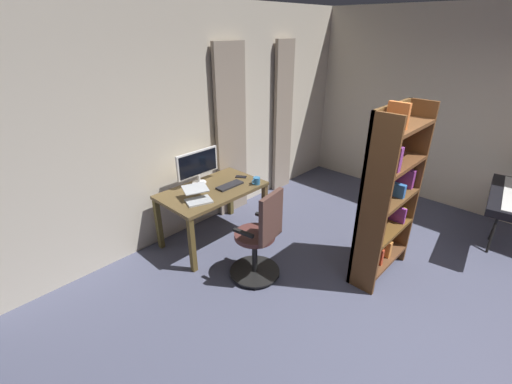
# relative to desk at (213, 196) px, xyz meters

# --- Properties ---
(ground_plane) EXTENTS (8.57, 8.57, 0.00)m
(ground_plane) POSITION_rel_desk_xyz_m (-0.29, 2.77, -0.63)
(ground_plane) COLOR #4D5068
(back_room_partition) EXTENTS (5.77, 0.10, 2.83)m
(back_room_partition) POSITION_rel_desk_xyz_m (-0.29, -0.53, 0.79)
(back_room_partition) COLOR beige
(back_room_partition) RESTS_ON ground
(curtain_left_panel) EXTENTS (0.39, 0.06, 2.37)m
(curtain_left_panel) POSITION_rel_desk_xyz_m (-1.85, -0.42, 0.56)
(curtain_left_panel) COLOR gray
(curtain_left_panel) RESTS_ON ground
(curtain_right_panel) EXTENTS (0.52, 0.06, 2.37)m
(curtain_right_panel) POSITION_rel_desk_xyz_m (-0.72, -0.42, 0.56)
(curtain_right_panel) COLOR gray
(curtain_right_panel) RESTS_ON ground
(desk) EXTENTS (1.27, 0.75, 0.72)m
(desk) POSITION_rel_desk_xyz_m (0.00, 0.00, 0.00)
(desk) COLOR brown
(desk) RESTS_ON ground
(office_chair) EXTENTS (0.56, 0.56, 1.06)m
(office_chair) POSITION_rel_desk_xyz_m (0.16, 0.95, -0.14)
(office_chair) COLOR black
(office_chair) RESTS_ON ground
(computer_monitor) EXTENTS (0.61, 0.18, 0.43)m
(computer_monitor) POSITION_rel_desk_xyz_m (-0.00, -0.26, 0.34)
(computer_monitor) COLOR white
(computer_monitor) RESTS_ON desk
(computer_keyboard) EXTENTS (0.36, 0.13, 0.02)m
(computer_keyboard) POSITION_rel_desk_xyz_m (-0.20, 0.10, 0.11)
(computer_keyboard) COLOR #232328
(computer_keyboard) RESTS_ON desk
(laptop) EXTENTS (0.37, 0.39, 0.14)m
(laptop) POSITION_rel_desk_xyz_m (0.31, 0.12, 0.14)
(laptop) COLOR #B7BCC1
(laptop) RESTS_ON desk
(computer_mouse) EXTENTS (0.06, 0.10, 0.04)m
(computer_mouse) POSITION_rel_desk_xyz_m (0.12, -0.06, 0.11)
(computer_mouse) COLOR white
(computer_mouse) RESTS_ON desk
(cell_phone_by_monitor) EXTENTS (0.13, 0.16, 0.01)m
(cell_phone_by_monitor) POSITION_rel_desk_xyz_m (-0.50, -0.00, 0.10)
(cell_phone_by_monitor) COLOR black
(cell_phone_by_monitor) RESTS_ON desk
(mug_coffee) EXTENTS (0.13, 0.09, 0.09)m
(mug_coffee) POSITION_rel_desk_xyz_m (-0.48, 0.30, 0.14)
(mug_coffee) COLOR teal
(mug_coffee) RESTS_ON desk
(bookshelf) EXTENTS (0.83, 0.30, 1.94)m
(bookshelf) POSITION_rel_desk_xyz_m (-0.84, 1.81, 0.32)
(bookshelf) COLOR brown
(bookshelf) RESTS_ON ground
(piano_keyboard) EXTENTS (1.25, 0.49, 0.77)m
(piano_keyboard) POSITION_rel_desk_xyz_m (-2.28, 2.67, 0.07)
(piano_keyboard) COLOR black
(piano_keyboard) RESTS_ON ground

